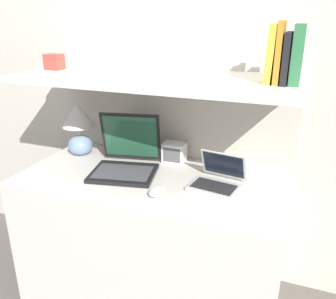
# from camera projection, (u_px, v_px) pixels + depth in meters

# --- Properties ---
(wall_back) EXTENTS (6.00, 0.05, 2.40)m
(wall_back) POSITION_uv_depth(u_px,v_px,m) (178.00, 73.00, 1.97)
(wall_back) COLOR beige
(wall_back) RESTS_ON ground_plane
(desk) EXTENTS (1.35, 0.65, 0.73)m
(desk) POSITION_uv_depth(u_px,v_px,m) (153.00, 239.00, 1.93)
(desk) COLOR silver
(desk) RESTS_ON ground_plane
(back_riser) EXTENTS (1.35, 0.04, 1.20)m
(back_riser) POSITION_uv_depth(u_px,v_px,m) (175.00, 174.00, 2.14)
(back_riser) COLOR beige
(back_riser) RESTS_ON ground_plane
(shelf) EXTENTS (1.35, 0.59, 0.03)m
(shelf) POSITION_uv_depth(u_px,v_px,m) (156.00, 79.00, 1.69)
(shelf) COLOR silver
(shelf) RESTS_ON back_riser
(table_lamp) EXTENTS (0.19, 0.19, 0.31)m
(table_lamp) POSITION_uv_depth(u_px,v_px,m) (79.00, 125.00, 2.04)
(table_lamp) COLOR #7593B2
(table_lamp) RESTS_ON desk
(laptop_large) EXTENTS (0.38, 0.39, 0.29)m
(laptop_large) POSITION_uv_depth(u_px,v_px,m) (126.00, 160.00, 1.86)
(laptop_large) COLOR black
(laptop_large) RESTS_ON desk
(laptop_small) EXTENTS (0.26, 0.25, 0.16)m
(laptop_small) POSITION_uv_depth(u_px,v_px,m) (217.00, 180.00, 1.69)
(laptop_small) COLOR silver
(laptop_small) RESTS_ON desk
(computer_mouse) EXTENTS (0.08, 0.11, 0.04)m
(computer_mouse) POSITION_uv_depth(u_px,v_px,m) (157.00, 191.00, 1.61)
(computer_mouse) COLOR white
(computer_mouse) RESTS_ON desk
(router_box) EXTENTS (0.12, 0.09, 0.11)m
(router_box) POSITION_uv_depth(u_px,v_px,m) (174.00, 153.00, 1.97)
(router_box) COLOR white
(router_box) RESTS_ON desk
(book_green) EXTENTS (0.04, 0.14, 0.24)m
(book_green) POSITION_uv_depth(u_px,v_px,m) (298.00, 55.00, 1.43)
(book_green) COLOR #2D7042
(book_green) RESTS_ON shelf
(book_black) EXTENTS (0.03, 0.16, 0.21)m
(book_black) POSITION_uv_depth(u_px,v_px,m) (287.00, 58.00, 1.45)
(book_black) COLOR black
(book_black) RESTS_ON shelf
(book_orange) EXTENTS (0.02, 0.15, 0.25)m
(book_orange) POSITION_uv_depth(u_px,v_px,m) (279.00, 53.00, 1.45)
(book_orange) COLOR orange
(book_orange) RESTS_ON shelf
(book_yellow) EXTENTS (0.04, 0.14, 0.24)m
(book_yellow) POSITION_uv_depth(u_px,v_px,m) (271.00, 54.00, 1.47)
(book_yellow) COLOR gold
(book_yellow) RESTS_ON shelf
(shelf_gadget) EXTENTS (0.09, 0.07, 0.08)m
(shelf_gadget) POSITION_uv_depth(u_px,v_px,m) (54.00, 62.00, 1.86)
(shelf_gadget) COLOR #CC3D33
(shelf_gadget) RESTS_ON shelf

